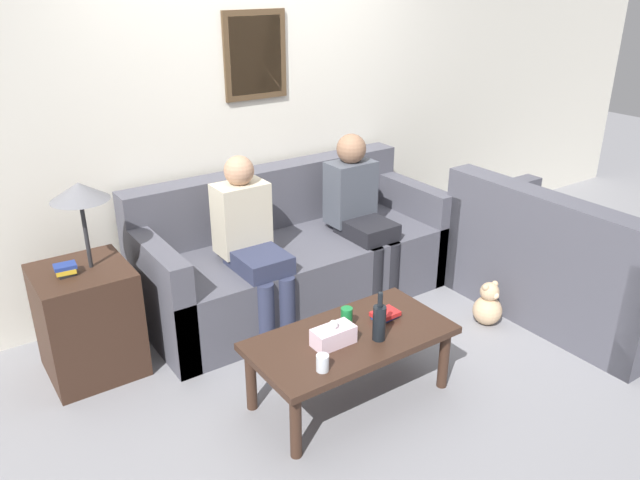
{
  "coord_description": "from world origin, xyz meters",
  "views": [
    {
      "loc": [
        -2.16,
        -2.95,
        2.25
      ],
      "look_at": [
        -0.18,
        -0.08,
        0.73
      ],
      "focal_mm": 35.0,
      "sensor_mm": 36.0,
      "label": 1
    }
  ],
  "objects_px": {
    "couch_main": "(293,257)",
    "drinking_glass": "(323,363)",
    "person_right": "(360,209)",
    "wine_bottle": "(379,322)",
    "person_left": "(251,240)",
    "couch_side": "(565,269)",
    "teddy_bear": "(488,306)",
    "coffee_table": "(351,344)"
  },
  "relations": [
    {
      "from": "couch_side",
      "to": "wine_bottle",
      "type": "relative_size",
      "value": 5.51
    },
    {
      "from": "teddy_bear",
      "to": "wine_bottle",
      "type": "bearing_deg",
      "value": -169.03
    },
    {
      "from": "person_right",
      "to": "couch_side",
      "type": "bearing_deg",
      "value": -46.34
    },
    {
      "from": "person_right",
      "to": "teddy_bear",
      "type": "height_order",
      "value": "person_right"
    },
    {
      "from": "person_left",
      "to": "teddy_bear",
      "type": "height_order",
      "value": "person_left"
    },
    {
      "from": "couch_side",
      "to": "person_left",
      "type": "height_order",
      "value": "person_left"
    },
    {
      "from": "drinking_glass",
      "to": "person_left",
      "type": "height_order",
      "value": "person_left"
    },
    {
      "from": "couch_main",
      "to": "drinking_glass",
      "type": "xyz_separation_m",
      "value": [
        -0.68,
        -1.36,
        0.13
      ]
    },
    {
      "from": "drinking_glass",
      "to": "person_left",
      "type": "bearing_deg",
      "value": 78.3
    },
    {
      "from": "person_left",
      "to": "teddy_bear",
      "type": "distance_m",
      "value": 1.67
    },
    {
      "from": "person_left",
      "to": "drinking_glass",
      "type": "bearing_deg",
      "value": -101.7
    },
    {
      "from": "wine_bottle",
      "to": "drinking_glass",
      "type": "xyz_separation_m",
      "value": [
        -0.41,
        -0.06,
        -0.06
      ]
    },
    {
      "from": "wine_bottle",
      "to": "couch_main",
      "type": "bearing_deg",
      "value": 78.37
    },
    {
      "from": "person_right",
      "to": "couch_main",
      "type": "bearing_deg",
      "value": 157.9
    },
    {
      "from": "person_left",
      "to": "coffee_table",
      "type": "bearing_deg",
      "value": -85.55
    },
    {
      "from": "wine_bottle",
      "to": "drinking_glass",
      "type": "height_order",
      "value": "wine_bottle"
    },
    {
      "from": "person_right",
      "to": "teddy_bear",
      "type": "bearing_deg",
      "value": -63.61
    },
    {
      "from": "person_left",
      "to": "person_right",
      "type": "xyz_separation_m",
      "value": [
        0.9,
        0.02,
        0.01
      ]
    },
    {
      "from": "wine_bottle",
      "to": "teddy_bear",
      "type": "xyz_separation_m",
      "value": [
        1.16,
        0.23,
        -0.38
      ]
    },
    {
      "from": "couch_main",
      "to": "teddy_bear",
      "type": "distance_m",
      "value": 1.41
    },
    {
      "from": "coffee_table",
      "to": "teddy_bear",
      "type": "distance_m",
      "value": 1.29
    },
    {
      "from": "wine_bottle",
      "to": "person_left",
      "type": "xyz_separation_m",
      "value": [
        -0.18,
        1.09,
        0.13
      ]
    },
    {
      "from": "coffee_table",
      "to": "drinking_glass",
      "type": "xyz_separation_m",
      "value": [
        -0.31,
        -0.18,
        0.1
      ]
    },
    {
      "from": "person_left",
      "to": "person_right",
      "type": "height_order",
      "value": "person_right"
    },
    {
      "from": "coffee_table",
      "to": "drinking_glass",
      "type": "relative_size",
      "value": 12.9
    },
    {
      "from": "person_right",
      "to": "drinking_glass",
      "type": "bearing_deg",
      "value": -134.13
    },
    {
      "from": "couch_side",
      "to": "wine_bottle",
      "type": "height_order",
      "value": "couch_side"
    },
    {
      "from": "coffee_table",
      "to": "wine_bottle",
      "type": "height_order",
      "value": "wine_bottle"
    },
    {
      "from": "couch_side",
      "to": "person_right",
      "type": "relative_size",
      "value": 1.32
    },
    {
      "from": "couch_side",
      "to": "teddy_bear",
      "type": "bearing_deg",
      "value": 73.36
    },
    {
      "from": "couch_main",
      "to": "person_left",
      "type": "height_order",
      "value": "person_left"
    },
    {
      "from": "person_left",
      "to": "person_right",
      "type": "relative_size",
      "value": 0.99
    },
    {
      "from": "couch_side",
      "to": "wine_bottle",
      "type": "xyz_separation_m",
      "value": [
        -1.73,
        -0.06,
        0.19
      ]
    },
    {
      "from": "teddy_bear",
      "to": "drinking_glass",
      "type": "bearing_deg",
      "value": -169.61
    },
    {
      "from": "couch_side",
      "to": "person_left",
      "type": "relative_size",
      "value": 1.33
    },
    {
      "from": "couch_side",
      "to": "coffee_table",
      "type": "height_order",
      "value": "couch_side"
    },
    {
      "from": "person_left",
      "to": "teddy_bear",
      "type": "relative_size",
      "value": 3.77
    },
    {
      "from": "coffee_table",
      "to": "person_right",
      "type": "xyz_separation_m",
      "value": [
        0.83,
        0.99,
        0.31
      ]
    },
    {
      "from": "couch_main",
      "to": "person_right",
      "type": "relative_size",
      "value": 1.87
    },
    {
      "from": "person_left",
      "to": "person_right",
      "type": "distance_m",
      "value": 0.9
    },
    {
      "from": "wine_bottle",
      "to": "person_left",
      "type": "relative_size",
      "value": 0.24
    },
    {
      "from": "coffee_table",
      "to": "person_left",
      "type": "bearing_deg",
      "value": 94.45
    }
  ]
}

